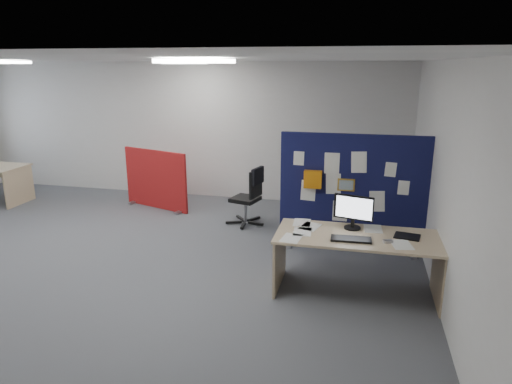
% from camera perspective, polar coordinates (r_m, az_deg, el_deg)
% --- Properties ---
extents(floor, '(9.00, 9.00, 0.00)m').
position_cam_1_polar(floor, '(6.81, -19.79, -8.13)').
color(floor, '#55575D').
rests_on(floor, ground).
extents(ceiling, '(9.00, 7.00, 0.02)m').
position_cam_1_polar(ceiling, '(6.28, -22.12, 15.11)').
color(ceiling, white).
rests_on(ceiling, wall_back).
extents(wall_back, '(9.00, 0.02, 2.70)m').
position_cam_1_polar(wall_back, '(9.47, -9.14, 7.63)').
color(wall_back, silver).
rests_on(wall_back, floor).
extents(wall_right, '(0.02, 7.00, 2.70)m').
position_cam_1_polar(wall_right, '(5.42, 22.79, 0.66)').
color(wall_right, silver).
rests_on(wall_right, floor).
extents(ceiling_lights, '(4.10, 4.10, 0.04)m').
position_cam_1_polar(ceiling_lights, '(6.67, -16.31, 15.32)').
color(ceiling_lights, white).
rests_on(ceiling_lights, ceiling).
extents(navy_divider, '(2.08, 0.30, 1.72)m').
position_cam_1_polar(navy_divider, '(6.63, 11.86, -0.26)').
color(navy_divider, '#0F1239').
rests_on(navy_divider, floor).
extents(main_desk, '(1.89, 0.84, 0.73)m').
position_cam_1_polar(main_desk, '(5.53, 12.53, -6.77)').
color(main_desk, tan).
rests_on(main_desk, floor).
extents(monitor_main, '(0.47, 0.20, 0.42)m').
position_cam_1_polar(monitor_main, '(5.56, 12.08, -2.26)').
color(monitor_main, black).
rests_on(monitor_main, main_desk).
extents(keyboard, '(0.46, 0.20, 0.02)m').
position_cam_1_polar(keyboard, '(5.27, 11.80, -5.79)').
color(keyboard, black).
rests_on(keyboard, main_desk).
extents(mouse, '(0.11, 0.09, 0.03)m').
position_cam_1_polar(mouse, '(5.30, 16.15, -5.95)').
color(mouse, gray).
rests_on(mouse, main_desk).
extents(paper_tray, '(0.32, 0.27, 0.01)m').
position_cam_1_polar(paper_tray, '(5.53, 18.36, -5.28)').
color(paper_tray, black).
rests_on(paper_tray, main_desk).
extents(red_divider, '(1.42, 0.52, 1.11)m').
position_cam_1_polar(red_divider, '(8.79, -12.43, 1.49)').
color(red_divider, '#A41519').
rests_on(red_divider, floor).
extents(office_chair, '(0.66, 0.64, 0.99)m').
position_cam_1_polar(office_chair, '(7.64, -0.70, -0.11)').
color(office_chair, black).
rests_on(office_chair, floor).
extents(desk_papers, '(1.47, 0.87, 0.00)m').
position_cam_1_polar(desk_papers, '(5.48, 9.13, -4.92)').
color(desk_papers, white).
rests_on(desk_papers, main_desk).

